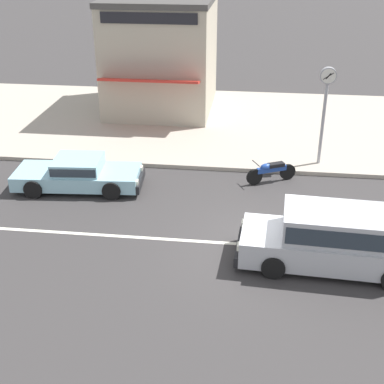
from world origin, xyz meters
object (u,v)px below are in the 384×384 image
object	(u,v)px
minivan_silver_1	(338,237)
motorcycle_0	(271,171)
sedan_pale_blue_4	(79,173)
street_clock	(326,95)
shopfront_corner_warung	(162,54)

from	to	relation	value
minivan_silver_1	motorcycle_0	xyz separation A→B (m)	(-1.61, 4.90, -0.42)
sedan_pale_blue_4	street_clock	bearing A→B (deg)	18.94
minivan_silver_1	street_clock	world-z (taller)	street_clock
minivan_silver_1	street_clock	xyz separation A→B (m)	(0.14, 6.44, 1.83)
sedan_pale_blue_4	motorcycle_0	world-z (taller)	sedan_pale_blue_4
street_clock	sedan_pale_blue_4	bearing A→B (deg)	-161.06
sedan_pale_blue_4	shopfront_corner_warung	world-z (taller)	shopfront_corner_warung
sedan_pale_blue_4	street_clock	xyz separation A→B (m)	(8.12, 2.79, 2.15)
minivan_silver_1	sedan_pale_blue_4	size ratio (longest dim) A/B	1.11
sedan_pale_blue_4	shopfront_corner_warung	size ratio (longest dim) A/B	0.69
shopfront_corner_warung	minivan_silver_1	bearing A→B (deg)	-61.88
motorcycle_0	shopfront_corner_warung	distance (m)	9.38
minivan_silver_1	shopfront_corner_warung	world-z (taller)	shopfront_corner_warung
sedan_pale_blue_4	minivan_silver_1	bearing A→B (deg)	-24.62
minivan_silver_1	shopfront_corner_warung	size ratio (longest dim) A/B	0.76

